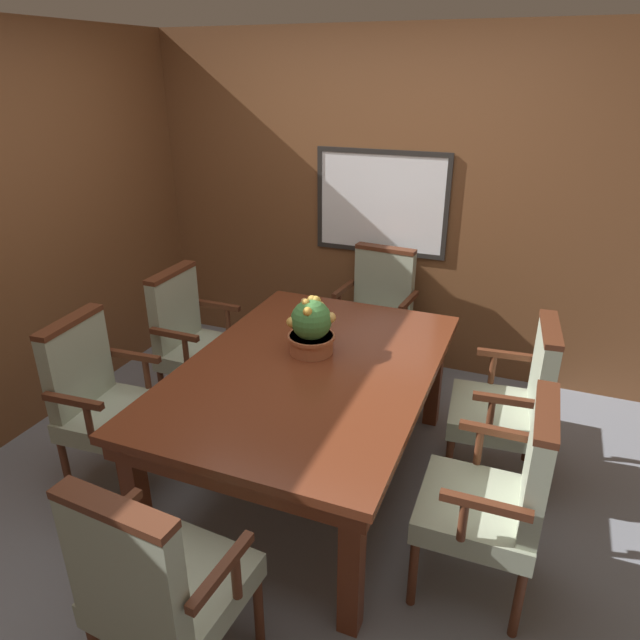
{
  "coord_description": "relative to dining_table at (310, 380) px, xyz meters",
  "views": [
    {
      "loc": [
        1.18,
        -2.23,
        2.18
      ],
      "look_at": [
        0.15,
        0.36,
        0.94
      ],
      "focal_mm": 32.0,
      "sensor_mm": 36.0,
      "label": 1
    }
  ],
  "objects": [
    {
      "name": "chair_head_near",
      "position": [
        -0.03,
        -1.31,
        -0.12
      ],
      "size": [
        0.57,
        0.53,
        0.98
      ],
      "rotation": [
        0.0,
        0.0,
        3.07
      ],
      "color": "#562B19",
      "rests_on": "ground_plane"
    },
    {
      "name": "chair_right_far",
      "position": [
        1.02,
        0.41,
        -0.12
      ],
      "size": [
        0.54,
        0.57,
        0.98
      ],
      "rotation": [
        0.0,
        0.0,
        -1.48
      ],
      "color": "#562B19",
      "rests_on": "ground_plane"
    },
    {
      "name": "chair_left_far",
      "position": [
        -1.02,
        0.43,
        -0.12
      ],
      "size": [
        0.5,
        0.54,
        0.98
      ],
      "rotation": [
        0.0,
        0.0,
        1.57
      ],
      "color": "#562B19",
      "rests_on": "ground_plane"
    },
    {
      "name": "chair_left_near",
      "position": [
        -1.05,
        -0.41,
        -0.12
      ],
      "size": [
        0.53,
        0.57,
        0.98
      ],
      "rotation": [
        0.0,
        0.0,
        1.64
      ],
      "color": "#562B19",
      "rests_on": "ground_plane"
    },
    {
      "name": "dining_table",
      "position": [
        0.0,
        0.0,
        0.0
      ],
      "size": [
        1.26,
        1.86,
        0.74
      ],
      "color": "maroon",
      "rests_on": "ground_plane"
    },
    {
      "name": "chair_right_near",
      "position": [
        1.03,
        -0.39,
        -0.12
      ],
      "size": [
        0.5,
        0.55,
        0.98
      ],
      "rotation": [
        0.0,
        0.0,
        -1.56
      ],
      "color": "#562B19",
      "rests_on": "ground_plane"
    },
    {
      "name": "wall_back",
      "position": [
        -0.15,
        1.64,
        0.58
      ],
      "size": [
        7.2,
        0.08,
        2.45
      ],
      "color": "brown",
      "rests_on": "ground_plane"
    },
    {
      "name": "potted_plant",
      "position": [
        -0.05,
        0.15,
        0.24
      ],
      "size": [
        0.26,
        0.26,
        0.32
      ],
      "color": "#B2603D",
      "rests_on": "dining_table"
    },
    {
      "name": "ground_plane",
      "position": [
        -0.15,
        -0.21,
        -0.65
      ],
      "size": [
        14.0,
        14.0,
        0.0
      ],
      "primitive_type": "plane",
      "color": "gray"
    },
    {
      "name": "chair_head_far",
      "position": [
        -0.02,
        1.32,
        -0.12
      ],
      "size": [
        0.57,
        0.54,
        0.98
      ],
      "rotation": [
        0.0,
        0.0,
        -0.09
      ],
      "color": "#562B19",
      "rests_on": "ground_plane"
    }
  ]
}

